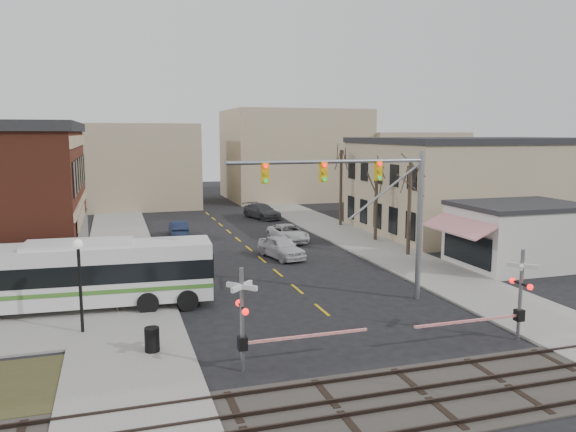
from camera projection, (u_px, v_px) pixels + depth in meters
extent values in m
plane|color=black|center=(337.00, 323.00, 26.59)|extent=(160.00, 160.00, 0.00)
cube|color=gray|center=(121.00, 250.00, 42.68)|extent=(5.00, 60.00, 0.12)
cube|color=gray|center=(351.00, 237.00, 48.27)|extent=(5.00, 60.00, 0.12)
cube|color=#332D28|center=(426.00, 397.00, 19.03)|extent=(160.00, 5.00, 0.06)
cube|color=#2D231E|center=(419.00, 388.00, 19.47)|extent=(160.00, 0.08, 0.14)
cube|color=#2D231E|center=(399.00, 372.00, 20.83)|extent=(160.00, 0.08, 0.14)
cube|color=#2D231E|center=(459.00, 422.00, 17.21)|extent=(160.00, 0.08, 0.14)
cube|color=#2D231E|center=(434.00, 401.00, 18.56)|extent=(160.00, 0.08, 0.14)
cube|color=tan|center=(81.00, 202.00, 37.56)|extent=(0.10, 15.00, 0.50)
cube|color=tan|center=(78.00, 141.00, 36.96)|extent=(0.10, 15.00, 0.70)
cube|color=black|center=(83.00, 239.00, 37.92)|extent=(0.08, 13.00, 2.60)
cube|color=tan|center=(477.00, 187.00, 51.37)|extent=(20.00, 15.00, 8.00)
cube|color=#262628|center=(480.00, 140.00, 50.75)|extent=(20.30, 15.30, 0.50)
cube|color=beige|center=(519.00, 237.00, 37.62)|extent=(8.00, 6.00, 4.00)
cube|color=#262628|center=(521.00, 205.00, 37.31)|extent=(8.20, 6.20, 0.30)
cube|color=red|center=(458.00, 226.00, 36.06)|extent=(1.68, 6.00, 0.87)
cylinder|color=#382B21|center=(409.00, 209.00, 40.50)|extent=(0.28, 0.28, 6.75)
cylinder|color=#382B21|center=(376.00, 202.00, 46.29)|extent=(0.28, 0.28, 6.30)
cylinder|color=#382B21|center=(341.00, 188.00, 53.84)|extent=(0.28, 0.28, 7.20)
cube|color=silver|center=(80.00, 274.00, 28.18)|extent=(13.15, 3.61, 2.91)
cube|color=black|center=(80.00, 270.00, 28.15)|extent=(13.19, 3.65, 0.98)
cube|color=#3F7727|center=(81.00, 286.00, 28.28)|extent=(13.19, 3.65, 0.22)
cylinder|color=black|center=(82.00, 300.00, 28.38)|extent=(1.25, 2.88, 1.08)
cylinder|color=gray|center=(419.00, 226.00, 29.85)|extent=(0.28, 0.28, 8.00)
cylinder|color=gray|center=(329.00, 162.00, 27.81)|extent=(10.40, 0.20, 0.20)
cube|color=gold|center=(378.00, 171.00, 28.68)|extent=(0.35, 0.30, 1.00)
cube|color=gold|center=(323.00, 172.00, 27.79)|extent=(0.35, 0.30, 1.00)
cube|color=gold|center=(265.00, 173.00, 26.91)|extent=(0.35, 0.30, 1.00)
cylinder|color=gray|center=(242.00, 320.00, 20.87)|extent=(0.16, 0.16, 4.00)
cube|color=silver|center=(242.00, 286.00, 20.68)|extent=(1.00, 1.00, 0.18)
cube|color=silver|center=(242.00, 286.00, 20.68)|extent=(1.00, 1.00, 0.18)
sphere|color=#FF0C0C|center=(245.00, 312.00, 20.27)|extent=(0.26, 0.26, 0.26)
sphere|color=#FF0C0C|center=(239.00, 303.00, 21.31)|extent=(0.26, 0.26, 0.26)
cube|color=black|center=(242.00, 343.00, 21.00)|extent=(0.35, 0.35, 0.50)
cube|color=#FF0C0C|center=(308.00, 336.00, 21.76)|extent=(5.00, 0.10, 0.10)
cylinder|color=gray|center=(520.00, 295.00, 24.11)|extent=(0.16, 0.16, 4.00)
cube|color=silver|center=(522.00, 266.00, 23.92)|extent=(1.00, 1.00, 0.18)
cube|color=silver|center=(522.00, 266.00, 23.92)|extent=(1.00, 1.00, 0.18)
sphere|color=#FF0C0C|center=(530.00, 287.00, 23.52)|extent=(0.26, 0.26, 0.26)
sphere|color=#FF0C0C|center=(512.00, 281.00, 24.56)|extent=(0.26, 0.26, 0.26)
cube|color=black|center=(519.00, 315.00, 24.25)|extent=(0.35, 0.35, 0.50)
cube|color=#FF0C0C|center=(467.00, 321.00, 23.48)|extent=(5.00, 0.10, 0.10)
cylinder|color=black|center=(80.00, 290.00, 24.74)|extent=(0.14, 0.14, 3.84)
sphere|color=silver|center=(78.00, 244.00, 24.44)|extent=(0.44, 0.44, 0.44)
cylinder|color=black|center=(152.00, 339.00, 22.72)|extent=(0.60, 0.60, 0.99)
imported|color=silver|center=(281.00, 247.00, 40.24)|extent=(2.87, 4.94, 1.58)
imported|color=#161F38|center=(178.00, 228.00, 48.90)|extent=(1.51, 4.14, 1.36)
imported|color=silver|center=(288.00, 233.00, 46.46)|extent=(2.67, 5.14, 1.38)
imported|color=#48494E|center=(262.00, 211.00, 59.01)|extent=(3.61, 5.66, 1.53)
imported|color=#61514E|center=(118.00, 294.00, 27.88)|extent=(0.43, 0.64, 1.75)
imported|color=#393A64|center=(123.00, 283.00, 29.81)|extent=(1.08, 0.98, 1.81)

